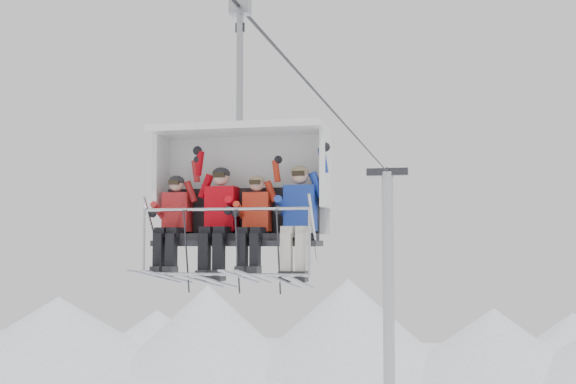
% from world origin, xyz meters
% --- Properties ---
extents(ridgeline, '(72.00, 21.00, 7.00)m').
position_xyz_m(ridgeline, '(-1.58, 42.05, 2.84)').
color(ridgeline, white).
rests_on(ridgeline, ground).
extents(lift_tower_right, '(2.00, 1.80, 13.48)m').
position_xyz_m(lift_tower_right, '(0.00, 22.00, 5.78)').
color(lift_tower_right, '#ADAFB4').
rests_on(lift_tower_right, ground).
extents(haul_cable, '(0.06, 50.00, 0.06)m').
position_xyz_m(haul_cable, '(0.00, 0.00, 13.30)').
color(haul_cable, '#2D2C31').
rests_on(haul_cable, lift_tower_left).
extents(chairlift_carrier, '(2.53, 1.17, 3.98)m').
position_xyz_m(chairlift_carrier, '(0.00, -3.06, 10.71)').
color(chairlift_carrier, black).
rests_on(chairlift_carrier, haul_cable).
extents(skier_far_left, '(0.38, 1.69, 1.55)m').
position_xyz_m(skier_far_left, '(-0.92, -3.38, 10.19)').
color(skier_far_left, '#A81C1E').
rests_on(skier_far_left, chairlift_carrier).
extents(skier_center_left, '(0.43, 1.69, 1.71)m').
position_xyz_m(skier_center_left, '(-0.24, -3.36, 10.23)').
color(skier_center_left, '#BD040F').
rests_on(skier_center_left, chairlift_carrier).
extents(skier_center_right, '(0.37, 1.69, 1.51)m').
position_xyz_m(skier_center_right, '(0.29, -3.38, 10.18)').
color(skier_center_right, red).
rests_on(skier_center_right, chairlift_carrier).
extents(skier_far_right, '(0.43, 1.69, 1.71)m').
position_xyz_m(skier_far_right, '(0.91, -3.36, 10.23)').
color(skier_far_right, navy).
rests_on(skier_far_right, chairlift_carrier).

